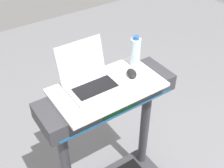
% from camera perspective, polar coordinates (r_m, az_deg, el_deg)
% --- Properties ---
extents(desk_board, '(0.68, 0.39, 0.02)m').
position_cam_1_polar(desk_board, '(1.76, -0.91, -0.70)').
color(desk_board, white).
rests_on(desk_board, treadmill_base).
extents(laptop, '(0.31, 0.29, 0.25)m').
position_cam_1_polar(laptop, '(1.74, -4.49, 1.21)').
color(laptop, '#B7B7BC').
rests_on(laptop, desk_board).
extents(computer_mouse, '(0.09, 0.12, 0.03)m').
position_cam_1_polar(computer_mouse, '(1.83, 3.92, 2.14)').
color(computer_mouse, black).
rests_on(computer_mouse, desk_board).
extents(water_bottle, '(0.07, 0.07, 0.21)m').
position_cam_1_polar(water_bottle, '(1.90, 4.66, 6.43)').
color(water_bottle, silver).
rests_on(water_bottle, desk_board).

